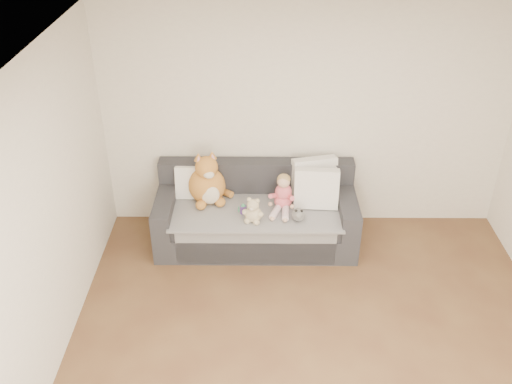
# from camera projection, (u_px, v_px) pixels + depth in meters

# --- Properties ---
(room_shell) EXTENTS (5.00, 5.00, 5.00)m
(room_shell) POSITION_uv_depth(u_px,v_px,m) (324.00, 230.00, 4.48)
(room_shell) COLOR brown
(room_shell) RESTS_ON ground
(sofa) EXTENTS (2.20, 0.94, 0.85)m
(sofa) POSITION_uv_depth(u_px,v_px,m) (256.00, 216.00, 6.40)
(sofa) COLOR #28282D
(sofa) RESTS_ON ground
(cushion_left) EXTENTS (0.41, 0.19, 0.38)m
(cushion_left) POSITION_uv_depth(u_px,v_px,m) (194.00, 182.00, 6.36)
(cushion_left) COLOR white
(cushion_left) RESTS_ON sofa
(cushion_right_back) EXTENTS (0.53, 0.33, 0.47)m
(cushion_right_back) POSITION_uv_depth(u_px,v_px,m) (315.00, 177.00, 6.36)
(cushion_right_back) COLOR white
(cushion_right_back) RESTS_ON sofa
(cushion_right_front) EXTENTS (0.49, 0.25, 0.45)m
(cushion_right_front) POSITION_uv_depth(u_px,v_px,m) (316.00, 189.00, 6.17)
(cushion_right_front) COLOR white
(cushion_right_front) RESTS_ON sofa
(toddler) EXTENTS (0.28, 0.42, 0.41)m
(toddler) POSITION_uv_depth(u_px,v_px,m) (283.00, 195.00, 6.15)
(toddler) COLOR #E55181
(toddler) RESTS_ON sofa
(plush_cat) EXTENTS (0.50, 0.49, 0.62)m
(plush_cat) POSITION_uv_depth(u_px,v_px,m) (207.00, 183.00, 6.26)
(plush_cat) COLOR #B36F27
(plush_cat) RESTS_ON sofa
(teddy_bear) EXTENTS (0.23, 0.18, 0.29)m
(teddy_bear) POSITION_uv_depth(u_px,v_px,m) (253.00, 212.00, 5.97)
(teddy_bear) COLOR tan
(teddy_bear) RESTS_ON sofa
(plush_cow) EXTENTS (0.14, 0.22, 0.18)m
(plush_cow) POSITION_uv_depth(u_px,v_px,m) (298.00, 215.00, 6.00)
(plush_cow) COLOR white
(plush_cow) RESTS_ON sofa
(sippy_cup) EXTENTS (0.11, 0.08, 0.13)m
(sippy_cup) POSITION_uv_depth(u_px,v_px,m) (243.00, 208.00, 6.12)
(sippy_cup) COLOR #59338C
(sippy_cup) RESTS_ON sofa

